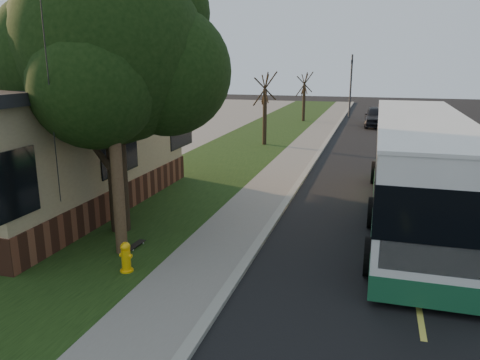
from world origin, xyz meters
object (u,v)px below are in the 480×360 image
at_px(leafy_tree, 113,53).
at_px(bare_tree_far, 304,98).
at_px(transit_bus, 418,167).
at_px(distant_car, 377,116).
at_px(bare_tree_near, 265,110).
at_px(skateboard_main, 136,245).
at_px(fire_hydrant, 126,257).
at_px(utility_pole, 110,75).
at_px(traffic_signal, 351,82).
at_px(dumpster, 44,184).

distance_m(leafy_tree, bare_tree_far, 27.56).
bearing_deg(bare_tree_far, transit_bus, -73.19).
height_order(transit_bus, distant_car, transit_bus).
xyz_separation_m(bare_tree_near, skateboard_main, (0.37, -16.59, -2.03)).
xyz_separation_m(fire_hydrant, distant_car, (5.50, 28.65, 0.34)).
xyz_separation_m(utility_pole, bare_tree_near, (-0.19, 17.01, -2.48)).
relative_size(leafy_tree, traffic_signal, 1.42).
bearing_deg(dumpster, skateboard_main, -29.02).
xyz_separation_m(bare_tree_near, bare_tree_far, (0.50, 12.00, -0.15)).
bearing_deg(fire_hydrant, leafy_tree, 120.67).
xyz_separation_m(utility_pole, leafy_tree, (-0.87, 1.66, 0.54)).
bearing_deg(traffic_signal, bare_tree_near, -104.04).
xyz_separation_m(fire_hydrant, traffic_signal, (3.10, 34.00, 2.73)).
distance_m(leafy_tree, skateboard_main, 5.30).
height_order(fire_hydrant, skateboard_main, fire_hydrant).
height_order(bare_tree_near, distant_car, bare_tree_near).
distance_m(skateboard_main, dumpster, 5.84).
bearing_deg(skateboard_main, leafy_tree, 130.06).
relative_size(leafy_tree, bare_tree_near, 1.81).
xyz_separation_m(transit_bus, distant_car, (-1.34, 22.63, -0.99)).
bearing_deg(leafy_tree, traffic_signal, 81.53).
xyz_separation_m(bare_tree_near, dumpster, (-4.71, -13.77, -1.40)).
distance_m(bare_tree_near, dumpster, 14.62).
bearing_deg(fire_hydrant, traffic_signal, 84.79).
height_order(bare_tree_near, traffic_signal, traffic_signal).
height_order(utility_pole, transit_bus, utility_pole).
relative_size(traffic_signal, skateboard_main, 7.12).
relative_size(bare_tree_far, dumpster, 2.22).
xyz_separation_m(leafy_tree, distant_car, (7.08, 26.01, -4.39)).
height_order(leafy_tree, traffic_signal, leafy_tree).
distance_m(utility_pole, traffic_signal, 33.26).
height_order(skateboard_main, dumpster, dumpster).
relative_size(utility_pole, bare_tree_near, 2.11).
relative_size(transit_bus, skateboard_main, 15.85).
bearing_deg(fire_hydrant, distant_car, 79.13).
bearing_deg(bare_tree_near, fire_hydrant, -87.14).
bearing_deg(fire_hydrant, bare_tree_near, 92.86).
height_order(bare_tree_near, dumpster, bare_tree_near).
distance_m(transit_bus, skateboard_main, 8.85).
bearing_deg(distant_car, skateboard_main, -104.00).
height_order(fire_hydrant, dumpster, dumpster).
relative_size(utility_pole, dumpster, 5.00).
xyz_separation_m(bare_tree_near, transit_bus, (7.74, -11.97, -0.39)).
bearing_deg(traffic_signal, fire_hydrant, -95.21).
bearing_deg(distant_car, traffic_signal, 112.70).
relative_size(skateboard_main, distant_car, 0.17).
bearing_deg(fire_hydrant, dumpster, 142.99).
xyz_separation_m(transit_bus, dumpster, (-12.45, -1.80, -1.02)).
relative_size(bare_tree_far, distant_car, 0.88).
xyz_separation_m(traffic_signal, distant_car, (2.40, -5.35, -2.39)).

